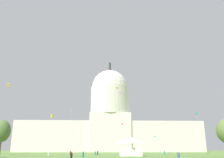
# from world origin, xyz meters

# --- Properties ---
(capitol_building) EXTENTS (136.09, 29.55, 70.29)m
(capitol_building) POSITION_xyz_m (0.15, 154.77, 21.34)
(capitol_building) COLOR silver
(capitol_building) RESTS_ON ground_plane
(event_tent) EXTENTS (7.28, 7.16, 5.73)m
(event_tent) POSITION_xyz_m (2.57, 44.77, 2.92)
(event_tent) COLOR white
(event_tent) RESTS_ON ground_plane
(tree_west_far) EXTENTS (6.48, 6.36, 13.59)m
(tree_west_far) POSITION_xyz_m (-46.80, 71.83, 9.14)
(tree_west_far) COLOR #4C3823
(tree_west_far) RESTS_ON ground_plane
(person_maroon_front_left) EXTENTS (0.50, 0.50, 1.64)m
(person_maroon_front_left) POSITION_xyz_m (-17.14, 59.25, 0.75)
(person_maroon_front_left) COLOR maroon
(person_maroon_front_left) RESTS_ON ground_plane
(person_black_edge_east) EXTENTS (0.66, 0.66, 1.46)m
(person_black_edge_east) POSITION_xyz_m (-12.74, 24.88, 0.65)
(person_black_edge_east) COLOR black
(person_black_edge_east) RESTS_ON ground_plane
(person_teal_deep_crowd) EXTENTS (0.49, 0.49, 1.46)m
(person_teal_deep_crowd) POSITION_xyz_m (-8.14, 52.75, 0.67)
(person_teal_deep_crowd) COLOR #1E757A
(person_teal_deep_crowd) RESTS_ON ground_plane
(person_teal_aisle_center) EXTENTS (0.43, 0.43, 1.65)m
(person_teal_aisle_center) POSITION_xyz_m (16.02, 56.92, 0.76)
(person_teal_aisle_center) COLOR #1E757A
(person_teal_aisle_center) RESTS_ON ground_plane
(person_teal_mid_center) EXTENTS (0.58, 0.58, 1.57)m
(person_teal_mid_center) POSITION_xyz_m (-10.88, 34.60, 0.71)
(person_teal_mid_center) COLOR #1E757A
(person_teal_mid_center) RESTS_ON ground_plane
(person_white_front_right) EXTENTS (0.53, 0.53, 1.64)m
(person_white_front_right) POSITION_xyz_m (-22.59, 48.57, 0.75)
(person_white_front_right) COLOR silver
(person_white_front_right) RESTS_ON ground_plane
(person_navy_lawn_far_left) EXTENTS (0.56, 0.56, 1.53)m
(person_navy_lawn_far_left) POSITION_xyz_m (-7.44, 58.10, 0.69)
(person_navy_lawn_far_left) COLOR navy
(person_navy_lawn_far_left) RESTS_ON ground_plane
(person_denim_near_tent) EXTENTS (0.59, 0.59, 1.58)m
(person_denim_near_tent) POSITION_xyz_m (7.33, 13.63, 0.71)
(person_denim_near_tent) COLOR #3D5684
(person_denim_near_tent) RESTS_ON ground_plane
(kite_turquoise_mid) EXTENTS (1.02, 0.98, 3.04)m
(kite_turquoise_mid) POSITION_xyz_m (39.46, 82.93, 18.47)
(kite_turquoise_mid) COLOR teal
(kite_orange_high) EXTENTS (1.29, 1.29, 1.02)m
(kite_orange_high) POSITION_xyz_m (4.44, 133.77, 43.70)
(kite_orange_high) COLOR orange
(kite_yellow_low) EXTENTS (1.39, 1.40, 2.80)m
(kite_yellow_low) POSITION_xyz_m (-27.69, 75.98, 16.03)
(kite_yellow_low) COLOR yellow
(kite_green_low) EXTENTS (0.90, 0.43, 3.52)m
(kite_green_low) POSITION_xyz_m (23.59, 105.29, 8.33)
(kite_green_low) COLOR green
(kite_lime_mid) EXTENTS (0.64, 1.09, 3.74)m
(kite_lime_mid) POSITION_xyz_m (-20.19, 81.44, 18.99)
(kite_lime_mid) COLOR #8CD133
(kite_white_low) EXTENTS (1.81, 1.17, 3.61)m
(kite_white_low) POSITION_xyz_m (-12.24, 119.09, 15.87)
(kite_white_low) COLOR white
(kite_magenta_low) EXTENTS (0.73, 0.77, 2.00)m
(kite_magenta_low) POSITION_xyz_m (3.35, 81.43, 13.14)
(kite_magenta_low) COLOR #D1339E
(kite_pink_mid) EXTENTS (1.13, 0.70, 1.49)m
(kite_pink_mid) POSITION_xyz_m (3.94, 98.05, 31.84)
(kite_pink_mid) COLOR pink
(kite_red_mid) EXTENTS (1.24, 1.39, 2.62)m
(kite_red_mid) POSITION_xyz_m (-7.88, 85.68, 24.73)
(kite_red_mid) COLOR red
(kite_gold_mid) EXTENTS (1.17, 1.13, 1.16)m
(kite_gold_mid) POSITION_xyz_m (-35.63, 43.98, 21.32)
(kite_gold_mid) COLOR gold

